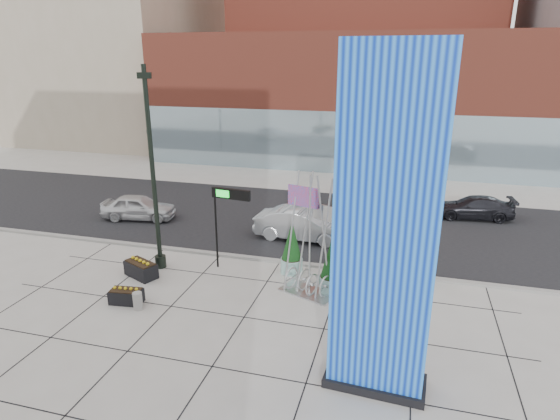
% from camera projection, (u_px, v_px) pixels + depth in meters
% --- Properties ---
extents(ground, '(160.00, 160.00, 0.00)m').
position_uv_depth(ground, '(229.00, 301.00, 18.52)').
color(ground, '#9E9991').
rests_on(ground, ground).
extents(street_asphalt, '(80.00, 12.00, 0.02)m').
position_uv_depth(street_asphalt, '(290.00, 219.00, 27.67)').
color(street_asphalt, black).
rests_on(street_asphalt, ground).
extents(curb_edge, '(80.00, 0.30, 0.12)m').
position_uv_depth(curb_edge, '(259.00, 259.00, 22.16)').
color(curb_edge, gray).
rests_on(curb_edge, ground).
extents(tower_podium, '(34.00, 10.00, 11.00)m').
position_uv_depth(tower_podium, '(348.00, 100.00, 41.24)').
color(tower_podium, brown).
rests_on(tower_podium, ground).
extents(tower_glass_front, '(34.00, 0.60, 5.00)m').
position_uv_depth(tower_glass_front, '(339.00, 143.00, 37.80)').
color(tower_glass_front, '#8CA5B2').
rests_on(tower_glass_front, ground).
extents(blue_pylon, '(2.98, 1.47, 9.66)m').
position_uv_depth(blue_pylon, '(386.00, 238.00, 12.34)').
color(blue_pylon, '#0C30B4').
rests_on(blue_pylon, ground).
extents(lamp_post, '(0.61, 0.49, 8.91)m').
position_uv_depth(lamp_post, '(154.00, 191.00, 20.31)').
color(lamp_post, black).
rests_on(lamp_post, ground).
extents(public_art_sculpture, '(2.49, 1.84, 5.08)m').
position_uv_depth(public_art_sculpture, '(309.00, 263.00, 18.71)').
color(public_art_sculpture, silver).
rests_on(public_art_sculpture, ground).
extents(concrete_bollard, '(0.36, 0.36, 0.70)m').
position_uv_depth(concrete_bollard, '(138.00, 301.00, 17.80)').
color(concrete_bollard, gray).
rests_on(concrete_bollard, ground).
extents(overhead_street_sign, '(1.80, 0.37, 3.80)m').
position_uv_depth(overhead_street_sign, '(229.00, 200.00, 20.29)').
color(overhead_street_sign, black).
rests_on(overhead_street_sign, ground).
extents(round_planter_east, '(1.11, 1.11, 2.78)m').
position_uv_depth(round_planter_east, '(415.00, 254.00, 19.65)').
color(round_planter_east, '#87B6AF').
rests_on(round_planter_east, ground).
extents(round_planter_mid, '(0.98, 0.98, 2.46)m').
position_uv_depth(round_planter_mid, '(332.00, 266.00, 18.85)').
color(round_planter_mid, '#87B6AF').
rests_on(round_planter_mid, ground).
extents(round_planter_west, '(0.98, 0.98, 2.45)m').
position_uv_depth(round_planter_west, '(292.00, 249.00, 20.53)').
color(round_planter_west, '#87B6AF').
rests_on(round_planter_west, ground).
extents(box_planter_north, '(1.69, 1.31, 0.83)m').
position_uv_depth(box_planter_north, '(141.00, 268.00, 20.43)').
color(box_planter_north, black).
rests_on(box_planter_north, ground).
extents(box_planter_south, '(1.32, 0.78, 0.69)m').
position_uv_depth(box_planter_south, '(126.00, 295.00, 18.27)').
color(box_planter_south, black).
rests_on(box_planter_south, ground).
extents(car_white_west, '(4.49, 2.39, 1.45)m').
position_uv_depth(car_white_west, '(139.00, 207.00, 27.50)').
color(car_white_west, silver).
rests_on(car_white_west, ground).
extents(car_silver_mid, '(5.11, 2.06, 1.65)m').
position_uv_depth(car_silver_mid, '(303.00, 224.00, 24.44)').
color(car_silver_mid, '#A8ABB0').
rests_on(car_silver_mid, ground).
extents(car_dark_east, '(4.66, 2.25, 1.31)m').
position_uv_depth(car_dark_east, '(474.00, 208.00, 27.67)').
color(car_dark_east, black).
rests_on(car_dark_east, ground).
extents(traffic_signal, '(0.15, 0.18, 4.10)m').
position_uv_depth(traffic_signal, '(149.00, 154.00, 34.52)').
color(traffic_signal, black).
rests_on(traffic_signal, ground).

